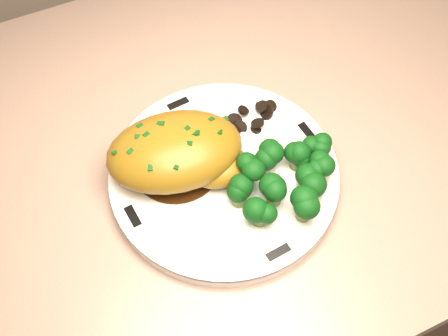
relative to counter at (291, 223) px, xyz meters
name	(u,v)px	position (x,y,z in m)	size (l,w,h in m)	color
counter	(291,223)	(0.00, 0.00, 0.00)	(2.24, 0.74, 1.09)	#4D3223
plate	(224,176)	(-0.21, -0.10, 0.49)	(0.29, 0.29, 0.02)	white
rim_accent_0	(307,132)	(-0.08, -0.09, 0.50)	(0.03, 0.01, 0.00)	black
rim_accent_1	(178,104)	(-0.22, 0.02, 0.50)	(0.03, 0.01, 0.00)	black
rim_accent_2	(133,216)	(-0.33, -0.11, 0.50)	(0.03, 0.01, 0.00)	black
rim_accent_3	(278,252)	(-0.20, -0.23, 0.50)	(0.03, 0.01, 0.00)	black
gravy_pool	(177,165)	(-0.26, -0.07, 0.50)	(0.11, 0.11, 0.00)	#351B09
chicken_breast	(180,153)	(-0.25, -0.07, 0.53)	(0.19, 0.14, 0.07)	#8C6518
mushroom_pile	(246,128)	(-0.15, -0.05, 0.51)	(0.09, 0.07, 0.03)	black
broccoli_florets	(284,177)	(-0.15, -0.15, 0.53)	(0.14, 0.11, 0.04)	#5B7331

